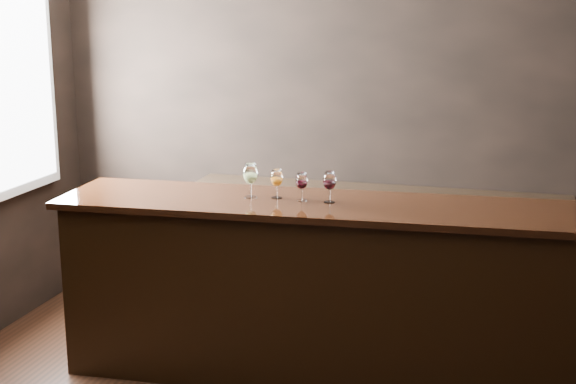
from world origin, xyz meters
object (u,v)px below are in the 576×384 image
(bar_counter, at_px, (319,293))
(back_bar_shelf, at_px, (375,254))
(glass_red_a, at_px, (302,182))
(glass_red_b, at_px, (329,181))
(glass_amber, at_px, (277,179))
(glass_white, at_px, (250,174))

(bar_counter, distance_m, back_bar_shelf, 1.06)
(glass_red_a, xyz_separation_m, glass_red_b, (0.17, 0.00, 0.01))
(bar_counter, height_order, glass_amber, glass_amber)
(back_bar_shelf, distance_m, glass_amber, 1.34)
(bar_counter, xyz_separation_m, back_bar_shelf, (0.17, 1.05, -0.05))
(glass_red_a, bearing_deg, glass_white, -178.33)
(glass_amber, relative_size, glass_red_a, 1.04)
(back_bar_shelf, distance_m, glass_white, 1.44)
(back_bar_shelf, relative_size, glass_white, 12.68)
(glass_red_a, bearing_deg, glass_red_b, 1.16)
(back_bar_shelf, bearing_deg, glass_amber, -114.13)
(glass_red_a, relative_size, glass_red_b, 0.91)
(bar_counter, bearing_deg, glass_amber, 169.38)
(glass_amber, height_order, glass_red_b, glass_red_b)
(glass_red_b, bearing_deg, bar_counter, -165.59)
(glass_white, bearing_deg, glass_amber, 11.53)
(glass_red_a, distance_m, glass_red_b, 0.17)
(bar_counter, xyz_separation_m, glass_white, (-0.44, 0.00, 0.73))
(glass_red_a, bearing_deg, glass_amber, 172.05)
(back_bar_shelf, xyz_separation_m, glass_amber, (-0.45, -1.01, 0.76))
(back_bar_shelf, relative_size, glass_amber, 15.09)
(bar_counter, bearing_deg, glass_white, 176.11)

